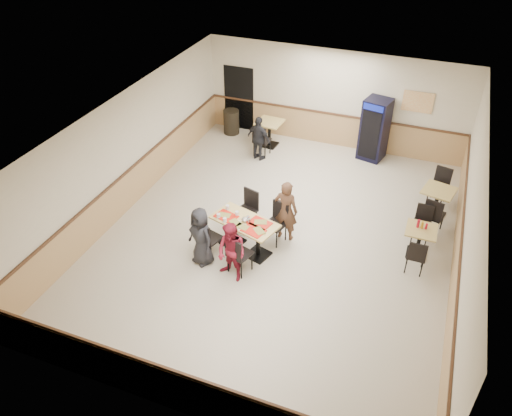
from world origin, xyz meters
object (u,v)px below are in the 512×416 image
at_px(diner_woman_right, 232,252).
at_px(diner_man_opposite, 286,211).
at_px(back_table, 269,130).
at_px(diner_woman_left, 201,236).
at_px(trash_bin, 231,122).
at_px(side_table_near, 420,238).
at_px(main_table, 245,230).
at_px(side_table_far, 437,199).
at_px(lone_diner, 259,139).
at_px(pepsi_cooler, 375,129).

bearing_deg(diner_woman_right, diner_man_opposite, 89.66).
bearing_deg(diner_man_opposite, back_table, -63.64).
xyz_separation_m(diner_woman_left, trash_bin, (-1.91, 6.04, -0.31)).
distance_m(side_table_near, back_table, 6.17).
xyz_separation_m(main_table, side_table_near, (3.74, 1.24, -0.06)).
relative_size(side_table_near, side_table_far, 0.81).
distance_m(main_table, diner_man_opposite, 1.07).
relative_size(lone_diner, pepsi_cooler, 0.73).
relative_size(diner_woman_right, lone_diner, 1.04).
bearing_deg(side_table_near, diner_woman_left, -156.12).
height_order(diner_man_opposite, lone_diner, diner_man_opposite).
bearing_deg(lone_diner, back_table, -73.25).
bearing_deg(back_table, diner_woman_left, -85.36).
relative_size(diner_man_opposite, back_table, 1.91).
xyz_separation_m(lone_diner, side_table_far, (5.16, -1.11, -0.16)).
relative_size(diner_man_opposite, trash_bin, 1.96).
distance_m(diner_man_opposite, lone_diner, 3.80).
distance_m(back_table, pepsi_cooler, 3.17).
height_order(lone_diner, pepsi_cooler, pepsi_cooler).
distance_m(main_table, pepsi_cooler, 5.69).
bearing_deg(lone_diner, trash_bin, -24.67).
bearing_deg(pepsi_cooler, trash_bin, -166.74).
height_order(side_table_near, trash_bin, trash_bin).
relative_size(diner_woman_right, side_table_near, 1.96).
relative_size(main_table, lone_diner, 1.22).
height_order(diner_man_opposite, back_table, diner_man_opposite).
distance_m(diner_woman_left, side_table_far, 5.96).
bearing_deg(lone_diner, pepsi_cooler, -140.39).
bearing_deg(lone_diner, side_table_far, -175.37).
bearing_deg(diner_woman_right, trash_bin, 132.99).
bearing_deg(side_table_near, pepsi_cooler, 113.82).
xyz_separation_m(diner_man_opposite, side_table_far, (3.25, 2.17, -0.25)).
height_order(diner_woman_left, side_table_near, diner_woman_left).
bearing_deg(diner_woman_right, back_table, 121.75).
height_order(side_table_near, side_table_far, side_table_far).
bearing_deg(diner_woman_right, main_table, 115.40).
xyz_separation_m(side_table_near, trash_bin, (-6.38, 4.06, -0.08)).
height_order(lone_diner, side_table_far, lone_diner).
xyz_separation_m(diner_woman_right, side_table_near, (3.64, 2.22, -0.23)).
xyz_separation_m(lone_diner, pepsi_cooler, (3.12, 1.32, 0.25)).
bearing_deg(side_table_far, trash_bin, 160.17).
distance_m(diner_woman_left, back_table, 5.71).
xyz_separation_m(side_table_near, pepsi_cooler, (-1.81, 4.10, 0.45)).
bearing_deg(diner_woman_left, back_table, 120.91).
distance_m(diner_woman_left, diner_woman_right, 0.87).
relative_size(side_table_far, back_table, 1.09).
height_order(back_table, pepsi_cooler, pepsi_cooler).
relative_size(diner_woman_right, trash_bin, 1.78).
height_order(main_table, back_table, back_table).
height_order(diner_woman_right, trash_bin, diner_woman_right).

